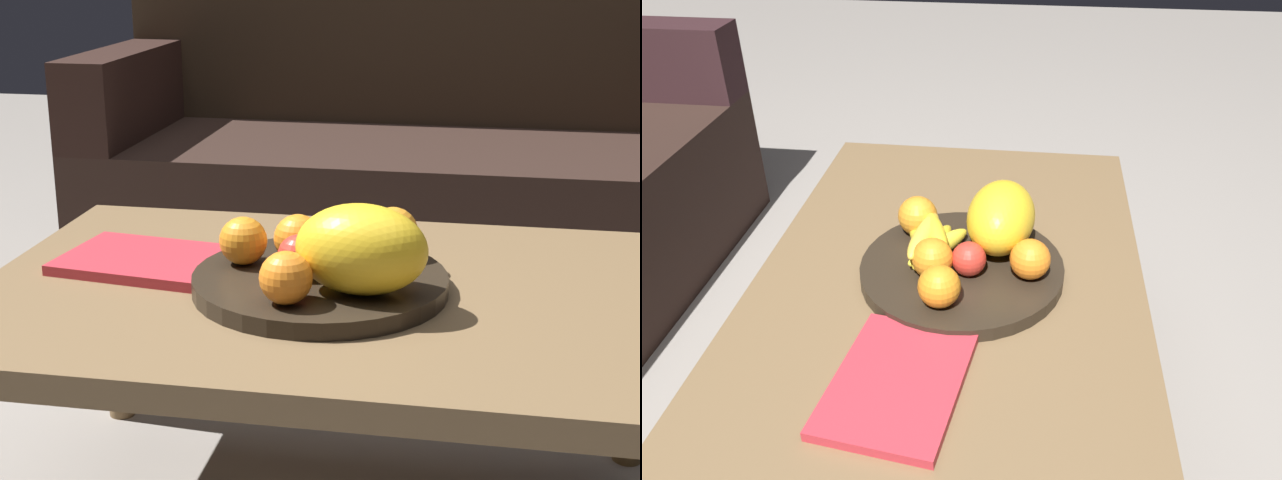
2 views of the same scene
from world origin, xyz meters
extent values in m
cube|color=brown|center=(0.00, 0.00, 0.39)|extent=(1.03, 0.69, 0.04)
cylinder|color=brown|center=(-0.48, 0.31, 0.19)|extent=(0.05, 0.05, 0.37)
cylinder|color=brown|center=(0.48, 0.31, 0.19)|extent=(0.05, 0.05, 0.37)
cube|color=black|center=(0.04, 1.12, 0.20)|extent=(1.70, 0.70, 0.40)
cube|color=black|center=(0.04, 1.40, 0.65)|extent=(1.70, 0.14, 0.50)
cube|color=black|center=(-0.74, 1.12, 0.51)|extent=(0.14, 0.70, 0.22)
cylinder|color=black|center=(-0.02, -0.02, 0.43)|extent=(0.36, 0.36, 0.03)
ellipsoid|color=yellow|center=(0.04, -0.09, 0.50)|extent=(0.19, 0.14, 0.12)
sphere|color=orange|center=(-0.04, -0.14, 0.47)|extent=(0.07, 0.07, 0.07)
sphere|color=orange|center=(-0.06, 0.02, 0.47)|extent=(0.07, 0.07, 0.07)
sphere|color=orange|center=(0.07, 0.07, 0.48)|extent=(0.07, 0.07, 0.07)
sphere|color=orange|center=(-0.14, 0.00, 0.47)|extent=(0.07, 0.07, 0.07)
sphere|color=red|center=(-0.05, -0.04, 0.47)|extent=(0.06, 0.06, 0.06)
ellipsoid|color=gold|center=(0.00, 0.03, 0.46)|extent=(0.15, 0.07, 0.03)
ellipsoid|color=yellow|center=(0.00, 0.02, 0.46)|extent=(0.14, 0.11, 0.03)
ellipsoid|color=gold|center=(-0.01, 0.04, 0.46)|extent=(0.14, 0.11, 0.03)
ellipsoid|color=yellow|center=(-0.01, 0.05, 0.48)|extent=(0.15, 0.05, 0.03)
ellipsoid|color=yellow|center=(0.00, 0.03, 0.48)|extent=(0.15, 0.08, 0.03)
cube|color=#BF2E39|center=(-0.30, 0.04, 0.42)|extent=(0.27, 0.21, 0.02)
camera|label=1|loc=(0.20, -1.25, 0.89)|focal=52.76mm
camera|label=2|loc=(-0.93, -0.13, 1.08)|focal=35.38mm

